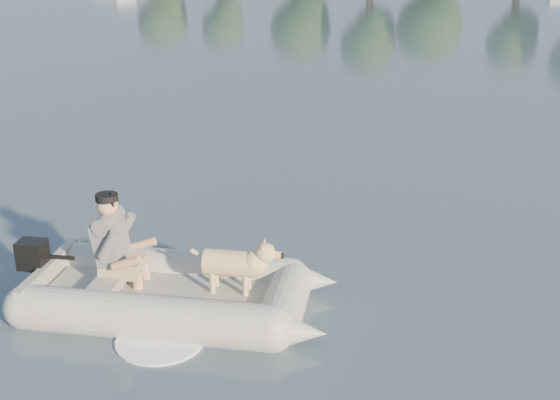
% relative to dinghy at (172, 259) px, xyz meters
% --- Properties ---
extents(water, '(160.00, 160.00, 0.00)m').
position_rel_dinghy_xyz_m(water, '(0.43, -0.03, -0.59)').
color(water, slate).
rests_on(water, ground).
extents(dinghy, '(5.41, 4.46, 1.38)m').
position_rel_dinghy_xyz_m(dinghy, '(0.00, 0.00, 0.00)').
color(dinghy, '#A0A09B').
rests_on(dinghy, water).
extents(man, '(0.85, 0.77, 1.07)m').
position_rel_dinghy_xyz_m(man, '(-0.69, -0.11, 0.18)').
color(man, slate).
rests_on(man, dinghy).
extents(dog, '(0.98, 0.54, 0.62)m').
position_rel_dinghy_xyz_m(dog, '(0.62, 0.20, -0.07)').
color(dog, tan).
rests_on(dog, dinghy).
extents(outboard_motor, '(0.47, 0.38, 0.79)m').
position_rel_dinghy_xyz_m(outboard_motor, '(-1.61, -0.38, -0.28)').
color(outboard_motor, black).
rests_on(outboard_motor, dinghy).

